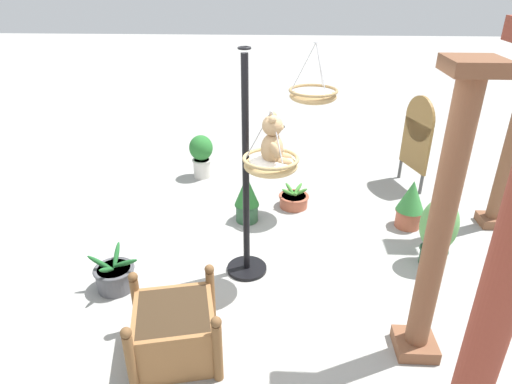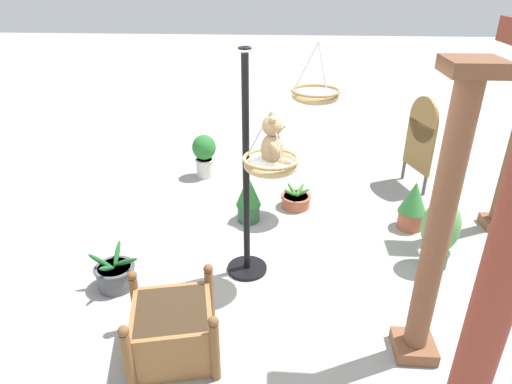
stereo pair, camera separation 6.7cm
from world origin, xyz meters
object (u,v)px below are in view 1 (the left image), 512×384
at_px(greenhouse_pillar_right, 439,233).
at_px(potted_plant_trailing_ivy, 115,275).
at_px(potted_plant_small_succulent, 438,230).
at_px(potted_plant_bushy_green, 201,154).
at_px(hanging_basket_left_high, 313,95).
at_px(display_pole_central, 246,212).
at_px(potted_plant_tall_leafy, 294,199).
at_px(potted_plant_broad_leaf, 247,198).
at_px(teddy_bear, 274,143).
at_px(display_sign_board, 417,135).
at_px(greenhouse_pillar_far_back, 493,317).
at_px(wooden_planter_box, 175,330).
at_px(potted_plant_fern_front, 411,204).
at_px(hanging_basket_with_teddy, 271,164).

xyz_separation_m(greenhouse_pillar_right, potted_plant_trailing_ivy, (-0.71, -2.91, -1.05)).
bearing_deg(potted_plant_small_succulent, potted_plant_bushy_green, -126.87).
bearing_deg(hanging_basket_left_high, greenhouse_pillar_right, 18.18).
bearing_deg(display_pole_central, potted_plant_tall_leafy, 159.85).
bearing_deg(potted_plant_bushy_green, potted_plant_broad_leaf, 30.72).
bearing_deg(potted_plant_tall_leafy, display_pole_central, -20.15).
height_order(teddy_bear, display_sign_board, teddy_bear).
xyz_separation_m(display_pole_central, potted_plant_broad_leaf, (-1.10, -0.07, -0.41)).
xyz_separation_m(greenhouse_pillar_far_back, potted_plant_trailing_ivy, (-1.81, -2.82, -1.22)).
relative_size(display_pole_central, potted_plant_trailing_ivy, 4.38).
bearing_deg(hanging_basket_left_high, wooden_planter_box, -25.67).
height_order(display_pole_central, display_sign_board, display_pole_central).
xyz_separation_m(greenhouse_pillar_right, potted_plant_fern_front, (-2.14, 0.47, -0.88)).
distance_m(teddy_bear, display_sign_board, 3.32).
height_order(potted_plant_tall_leafy, potted_plant_broad_leaf, potted_plant_broad_leaf).
bearing_deg(greenhouse_pillar_right, display_sign_board, 166.51).
xyz_separation_m(wooden_planter_box, display_sign_board, (-3.53, 2.90, 0.57)).
distance_m(wooden_planter_box, potted_plant_broad_leaf, 2.37).
distance_m(display_pole_central, potted_plant_small_succulent, 2.13).
distance_m(hanging_basket_with_teddy, potted_plant_trailing_ivy, 2.02).
relative_size(hanging_basket_with_teddy, wooden_planter_box, 0.69).
bearing_deg(teddy_bear, potted_plant_fern_front, 124.40).
relative_size(potted_plant_bushy_green, potted_plant_broad_leaf, 1.06).
distance_m(hanging_basket_with_teddy, hanging_basket_left_high, 1.66).
relative_size(hanging_basket_left_high, potted_plant_fern_front, 1.11).
distance_m(hanging_basket_with_teddy, potted_plant_tall_leafy, 2.11).
height_order(greenhouse_pillar_right, potted_plant_tall_leafy, greenhouse_pillar_right).
xyz_separation_m(potted_plant_broad_leaf, display_sign_board, (-1.21, 2.45, 0.50)).
xyz_separation_m(greenhouse_pillar_right, potted_plant_small_succulent, (-1.32, 0.54, -0.76)).
relative_size(hanging_basket_with_teddy, potted_plant_fern_front, 0.95).
xyz_separation_m(hanging_basket_left_high, potted_plant_small_succulent, (1.18, 1.36, -1.18)).
distance_m(wooden_planter_box, potted_plant_trailing_ivy, 1.19).
height_order(greenhouse_pillar_right, potted_plant_bushy_green, greenhouse_pillar_right).
bearing_deg(potted_plant_fern_front, potted_plant_bushy_green, -115.92).
height_order(wooden_planter_box, potted_plant_broad_leaf, potted_plant_broad_leaf).
bearing_deg(wooden_planter_box, potted_plant_broad_leaf, 168.87).
xyz_separation_m(wooden_planter_box, potted_plant_tall_leafy, (-2.75, 1.09, -0.15)).
relative_size(greenhouse_pillar_far_back, potted_plant_broad_leaf, 4.34).
bearing_deg(hanging_basket_with_teddy, potted_plant_fern_front, 124.05).
bearing_deg(potted_plant_trailing_ivy, greenhouse_pillar_right, 76.25).
height_order(greenhouse_pillar_right, display_sign_board, greenhouse_pillar_right).
height_order(greenhouse_pillar_right, potted_plant_broad_leaf, greenhouse_pillar_right).
distance_m(greenhouse_pillar_right, greenhouse_pillar_far_back, 1.12).
xyz_separation_m(greenhouse_pillar_right, wooden_planter_box, (0.13, -2.09, -0.95)).
bearing_deg(potted_plant_fern_front, potted_plant_tall_leafy, -107.75).
relative_size(potted_plant_tall_leafy, potted_plant_bushy_green, 0.61).
relative_size(display_pole_central, potted_plant_small_succulent, 2.93).
relative_size(potted_plant_small_succulent, potted_plant_trailing_ivy, 1.50).
distance_m(greenhouse_pillar_right, wooden_planter_box, 2.30).
height_order(potted_plant_trailing_ivy, display_sign_board, display_sign_board).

